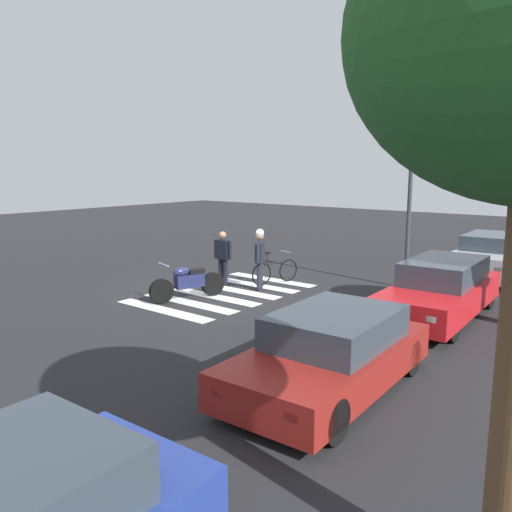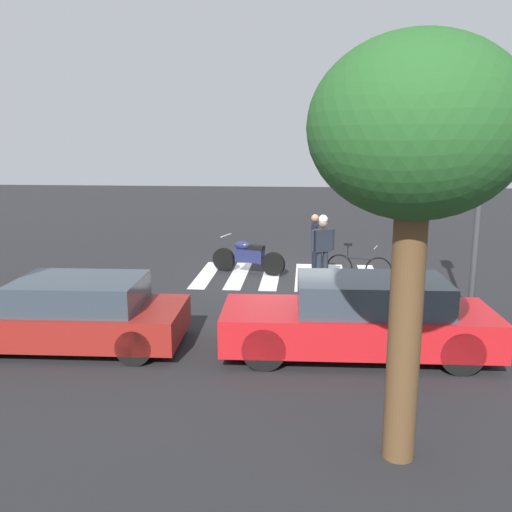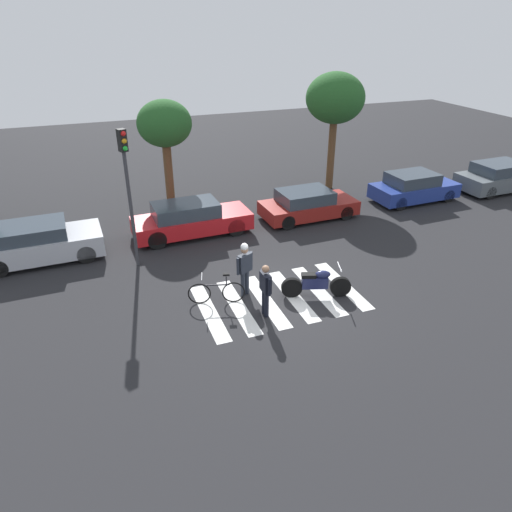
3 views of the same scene
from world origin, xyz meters
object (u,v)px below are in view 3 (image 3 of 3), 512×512
Objects in this scene: leaning_bicycle at (217,292)px; car_grey_coupe at (500,177)px; officer_by_motorcycle at (245,266)px; car_silver_sedan at (40,242)px; police_motorcycle at (316,283)px; car_maroon_wagon at (308,205)px; car_red_convertible at (191,219)px; traffic_light_pole at (127,179)px; officer_on_foot at (265,287)px; car_blue_hatchback at (414,188)px.

car_grey_coupe is (16.14, 5.10, 0.29)m from leaning_bicycle.
officer_by_motorcycle is 0.43× the size of car_silver_sedan.
leaning_bicycle is (-2.99, 0.71, -0.08)m from police_motorcycle.
officer_by_motorcycle reaches higher than car_maroon_wagon.
car_silver_sedan is at bearing -177.69° from car_red_convertible.
officer_by_motorcycle reaches higher than police_motorcycle.
car_red_convertible is 3.88m from traffic_light_pole.
car_red_convertible is at bearing 85.05° from leaning_bicycle.
police_motorcycle is 0.47× the size of car_grey_coupe.
traffic_light_pole reaches higher than car_maroon_wagon.
car_maroon_wagon is (5.57, 5.18, 0.21)m from leaning_bicycle.
car_grey_coupe reaches higher than police_motorcycle.
police_motorcycle is at bearing -66.65° from car_red_convertible.
officer_on_foot is at bearing -125.14° from car_maroon_wagon.
leaning_bicycle is 1.68m from officer_on_foot.
car_grey_coupe is (10.58, -0.07, 0.07)m from car_maroon_wagon.
police_motorcycle is 1.29× the size of officer_on_foot.
car_silver_sedan is at bearing -178.60° from car_blue_hatchback.
car_grey_coupe is at bearing 18.03° from officer_by_motorcycle.
police_motorcycle is 1.94m from officer_on_foot.
car_grey_coupe is at bearing -0.29° from car_red_convertible.
car_silver_sedan reaches higher than car_red_convertible.
car_maroon_wagon is 1.02× the size of car_blue_hatchback.
police_motorcycle is 0.45× the size of car_red_convertible.
leaning_bicycle is 0.38× the size of car_grey_coupe.
car_maroon_wagon is 0.92× the size of car_grey_coupe.
officer_on_foot reaches higher than car_blue_hatchback.
police_motorcycle is 1.18× the size of officer_by_motorcycle.
car_red_convertible is 10.71m from car_blue_hatchback.
car_grey_coupe is 0.94× the size of traffic_light_pole.
car_grey_coupe is at bearing -2.90° from car_blue_hatchback.
car_silver_sedan is (-6.20, 6.06, -0.25)m from officer_on_foot.
car_maroon_wagon is 5.60m from car_blue_hatchback.
police_motorcycle is 10.17m from car_blue_hatchback.
leaning_bicycle is at bearing 136.06° from officer_on_foot.
leaning_bicycle is at bearing -60.37° from traffic_light_pole.
leaning_bicycle is 0.40× the size of car_silver_sedan.
car_maroon_wagon is 8.10m from traffic_light_pole.
car_red_convertible is (0.45, 5.18, 0.28)m from leaning_bicycle.
leaning_bicycle is at bearing -170.57° from officer_by_motorcycle.
car_grey_coupe is (21.20, 0.14, 0.00)m from car_silver_sedan.
police_motorcycle is at bearing -35.15° from car_silver_sedan.
police_motorcycle reaches higher than leaning_bicycle.
car_maroon_wagon is at bearing -178.17° from car_blue_hatchback.
officer_by_motorcycle is 0.38× the size of car_red_convertible.
car_red_convertible is at bearing 179.94° from car_maroon_wagon.
traffic_light_pole reaches higher than officer_on_foot.
car_blue_hatchback is (10.71, 0.17, -0.02)m from car_red_convertible.
officer_on_foot is at bearing -147.18° from car_blue_hatchback.
officer_by_motorcycle is 0.38× the size of traffic_light_pole.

